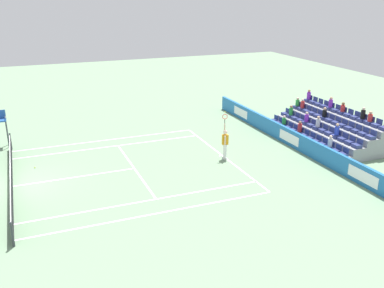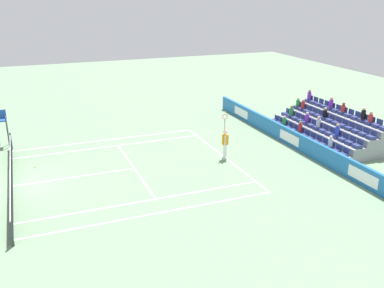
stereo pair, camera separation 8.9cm
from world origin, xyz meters
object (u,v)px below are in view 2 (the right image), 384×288
at_px(umpire_chair, 1,123).
at_px(loose_tennis_ball, 35,167).
at_px(tennis_net, 11,177).
at_px(tennis_player, 225,143).

xyz_separation_m(umpire_chair, loose_tennis_ball, (-4.61, -1.64, -1.49)).
height_order(tennis_net, tennis_player, tennis_player).
xyz_separation_m(tennis_player, umpire_chair, (7.27, 12.25, 0.53)).
bearing_deg(umpire_chair, tennis_player, -120.69).
bearing_deg(tennis_net, umpire_chair, 3.78).
relative_size(tennis_net, umpire_chair, 5.12).
bearing_deg(loose_tennis_ball, tennis_net, 151.00).
bearing_deg(tennis_net, loose_tennis_ball, -29.00).
bearing_deg(umpire_chair, tennis_net, -176.22).
bearing_deg(tennis_player, tennis_net, 87.52).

